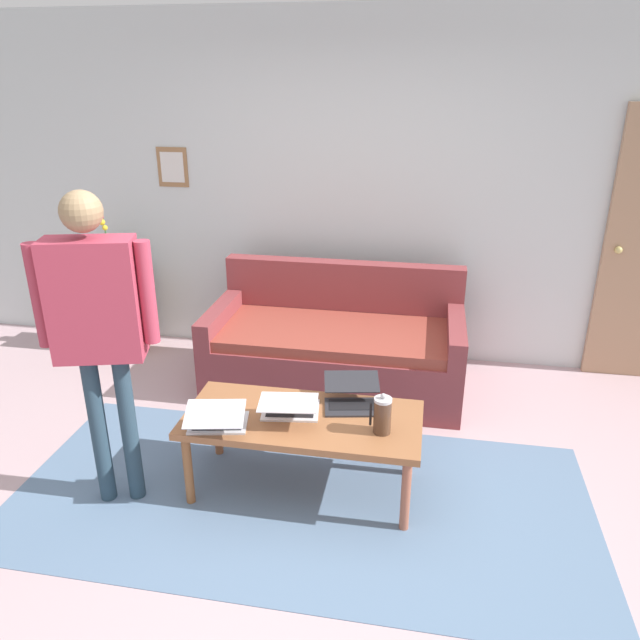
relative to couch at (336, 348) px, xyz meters
The scene contains 12 objects.
ground_plane 1.55m from the couch, 89.60° to the left, with size 7.68×7.68×0.00m, color #BD9FA5.
area_rug 1.41m from the couch, 90.60° to the left, with size 3.24×1.56×0.01m, color slate.
back_wall 1.24m from the couch, 89.00° to the right, with size 7.04×0.11×2.70m.
couch is the anchor object (origin of this frame).
coffee_table 1.29m from the couch, 90.65° to the left, with size 1.31×0.60×0.47m.
laptop_left 1.15m from the couch, 103.63° to the left, with size 0.37×0.37×0.13m.
laptop_center 1.30m from the couch, 87.45° to the left, with size 0.36×0.39×0.13m.
laptop_right 1.54m from the couch, 74.38° to the left, with size 0.36×0.36×0.15m.
french_press 1.46m from the couch, 108.63° to the left, with size 0.12×0.10×0.23m.
side_shelf 1.96m from the couch, ahead, with size 0.42×0.32×0.72m.
flower_vase 2.04m from the couch, ahead, with size 0.11×0.11×0.46m.
person_standing 2.00m from the couch, 57.87° to the left, with size 0.60×0.30×1.73m.
Camera 1 is at (-0.64, 2.59, 2.23)m, focal length 34.12 mm.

